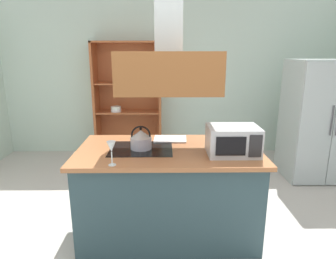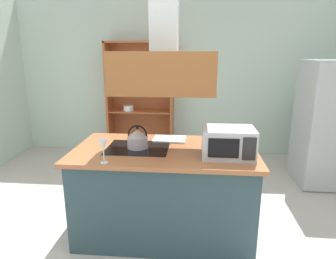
{
  "view_description": "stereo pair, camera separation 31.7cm",
  "coord_description": "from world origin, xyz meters",
  "px_view_note": "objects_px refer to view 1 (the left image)",
  "views": [
    {
      "loc": [
        -0.11,
        -2.33,
        1.81
      ],
      "look_at": [
        -0.07,
        0.74,
        1.0
      ],
      "focal_mm": 31.57,
      "sensor_mm": 36.0,
      "label": 1
    },
    {
      "loc": [
        0.21,
        -2.32,
        1.81
      ],
      "look_at": [
        -0.07,
        0.74,
        1.0
      ],
      "focal_mm": 31.57,
      "sensor_mm": 36.0,
      "label": 2
    }
  ],
  "objects_px": {
    "dish_cabinet": "(128,107)",
    "kettle": "(141,139)",
    "cutting_board": "(170,139)",
    "microwave": "(233,140)",
    "refrigerator": "(319,120)",
    "wine_glass_on_counter": "(111,148)"
  },
  "relations": [
    {
      "from": "refrigerator",
      "to": "cutting_board",
      "type": "relative_size",
      "value": 5.02
    },
    {
      "from": "wine_glass_on_counter",
      "to": "cutting_board",
      "type": "bearing_deg",
      "value": 55.44
    },
    {
      "from": "kettle",
      "to": "cutting_board",
      "type": "relative_size",
      "value": 0.67
    },
    {
      "from": "dish_cabinet",
      "to": "cutting_board",
      "type": "relative_size",
      "value": 5.82
    },
    {
      "from": "cutting_board",
      "to": "wine_glass_on_counter",
      "type": "xyz_separation_m",
      "value": [
        -0.49,
        -0.72,
        0.14
      ]
    },
    {
      "from": "kettle",
      "to": "cutting_board",
      "type": "xyz_separation_m",
      "value": [
        0.29,
        0.3,
        -0.09
      ]
    },
    {
      "from": "refrigerator",
      "to": "wine_glass_on_counter",
      "type": "height_order",
      "value": "refrigerator"
    },
    {
      "from": "kettle",
      "to": "wine_glass_on_counter",
      "type": "bearing_deg",
      "value": -116.26
    },
    {
      "from": "kettle",
      "to": "refrigerator",
      "type": "bearing_deg",
      "value": 29.59
    },
    {
      "from": "dish_cabinet",
      "to": "kettle",
      "type": "relative_size",
      "value": 8.7
    },
    {
      "from": "kettle",
      "to": "microwave",
      "type": "bearing_deg",
      "value": -10.43
    },
    {
      "from": "dish_cabinet",
      "to": "kettle",
      "type": "distance_m",
      "value": 2.44
    },
    {
      "from": "dish_cabinet",
      "to": "cutting_board",
      "type": "xyz_separation_m",
      "value": [
        0.69,
        -2.1,
        0.03
      ]
    },
    {
      "from": "dish_cabinet",
      "to": "microwave",
      "type": "relative_size",
      "value": 4.3
    },
    {
      "from": "dish_cabinet",
      "to": "kettle",
      "type": "bearing_deg",
      "value": -80.39
    },
    {
      "from": "dish_cabinet",
      "to": "cutting_board",
      "type": "distance_m",
      "value": 2.21
    },
    {
      "from": "dish_cabinet",
      "to": "refrigerator",
      "type": "bearing_deg",
      "value": -19.39
    },
    {
      "from": "cutting_board",
      "to": "microwave",
      "type": "xyz_separation_m",
      "value": [
        0.56,
        -0.45,
        0.12
      ]
    },
    {
      "from": "refrigerator",
      "to": "microwave",
      "type": "height_order",
      "value": "refrigerator"
    },
    {
      "from": "refrigerator",
      "to": "dish_cabinet",
      "type": "height_order",
      "value": "dish_cabinet"
    },
    {
      "from": "dish_cabinet",
      "to": "kettle",
      "type": "height_order",
      "value": "dish_cabinet"
    },
    {
      "from": "refrigerator",
      "to": "dish_cabinet",
      "type": "distance_m",
      "value": 3.03
    }
  ]
}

